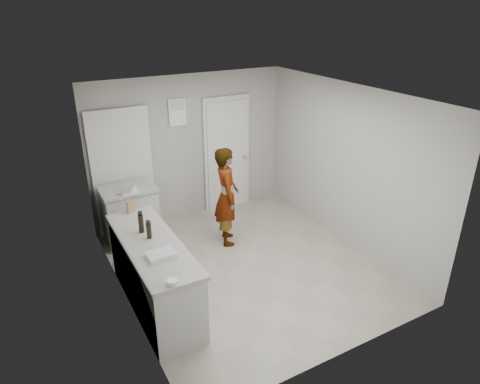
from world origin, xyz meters
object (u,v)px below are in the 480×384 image
spice_jar (150,224)px  baking_dish (161,255)px  oil_cruet_b (141,222)px  egg_bowl (172,282)px  cake_mix_box (131,207)px  oil_cruet_a (149,229)px  person (227,196)px

spice_jar → baking_dish: (-0.12, -0.76, -0.01)m
oil_cruet_b → egg_bowl: oil_cruet_b is taller
cake_mix_box → spice_jar: size_ratio=2.45×
cake_mix_box → egg_bowl: cake_mix_box is taller
oil_cruet_a → egg_bowl: size_ratio=2.12×
cake_mix_box → spice_jar: (0.10, -0.51, -0.05)m
spice_jar → oil_cruet_a: oil_cruet_a is taller
oil_cruet_b → baking_dish: oil_cruet_b is taller
cake_mix_box → baking_dish: cake_mix_box is taller
cake_mix_box → person: bearing=-13.1°
cake_mix_box → baking_dish: bearing=-107.2°
cake_mix_box → oil_cruet_a: oil_cruet_a is taller
person → spice_jar: person is taller
egg_bowl → person: bearing=49.6°
oil_cruet_a → egg_bowl: 1.02m
person → oil_cruet_b: bearing=133.0°
oil_cruet_b → egg_bowl: (-0.05, -1.19, -0.12)m
cake_mix_box → baking_dish: (-0.02, -1.27, -0.06)m
spice_jar → oil_cruet_a: (-0.10, -0.29, 0.08)m
oil_cruet_b → person: bearing=24.0°
oil_cruet_a → baking_dish: size_ratio=0.79×
cake_mix_box → spice_jar: 0.52m
oil_cruet_b → baking_dish: (0.02, -0.66, -0.12)m
person → baking_dish: (-1.53, -1.35, 0.16)m
oil_cruet_b → egg_bowl: 1.20m
egg_bowl → cake_mix_box: bearing=87.1°
person → cake_mix_box: size_ratio=9.08×
spice_jar → oil_cruet_b: 0.20m
cake_mix_box → egg_bowl: (-0.09, -1.80, -0.06)m
baking_dish → spice_jar: bearing=81.2°
oil_cruet_b → baking_dish: size_ratio=0.95×
person → egg_bowl: person is taller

